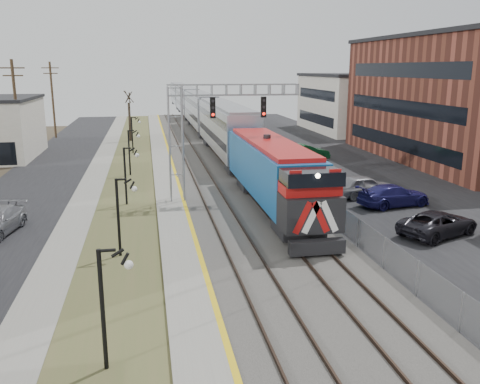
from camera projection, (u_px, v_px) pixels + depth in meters
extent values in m
cube|color=black|center=(33.00, 187.00, 40.37)|extent=(7.00, 120.00, 0.04)
cube|color=gray|center=(92.00, 184.00, 41.16)|extent=(2.00, 120.00, 0.08)
cube|color=#4D532C|center=(130.00, 183.00, 41.69)|extent=(4.00, 120.00, 0.06)
cube|color=gray|center=(166.00, 180.00, 42.20)|extent=(2.00, 120.00, 0.24)
cube|color=#595651|center=(226.00, 178.00, 43.08)|extent=(8.00, 120.00, 0.20)
cube|color=black|center=(359.00, 174.00, 45.22)|extent=(16.00, 120.00, 0.04)
cube|color=gold|center=(177.00, 178.00, 42.32)|extent=(0.24, 120.00, 0.01)
cube|color=#2D2119|center=(193.00, 177.00, 42.56)|extent=(0.08, 120.00, 0.15)
cube|color=#2D2119|center=(211.00, 177.00, 42.82)|extent=(0.08, 120.00, 0.15)
cube|color=#2D2119|center=(234.00, 176.00, 43.17)|extent=(0.08, 120.00, 0.15)
cube|color=#2D2119|center=(252.00, 175.00, 43.44)|extent=(0.08, 120.00, 0.15)
cube|color=#125396|center=(274.00, 175.00, 32.66)|extent=(3.00, 17.00, 4.25)
cube|color=black|center=(317.00, 247.00, 24.77)|extent=(2.80, 0.50, 0.70)
cube|color=#91939B|center=(225.00, 130.00, 51.92)|extent=(3.00, 22.00, 5.33)
cube|color=#91939B|center=(201.00, 112.00, 73.69)|extent=(3.00, 22.00, 5.33)
cube|color=#91939B|center=(188.00, 102.00, 95.47)|extent=(3.00, 22.00, 5.33)
cube|color=#91939B|center=(180.00, 95.00, 117.25)|extent=(3.00, 22.00, 5.33)
cube|color=gray|center=(176.00, 146.00, 34.67)|extent=(1.00, 1.00, 8.00)
cube|color=gray|center=(234.00, 90.00, 34.49)|extent=(9.00, 0.80, 0.80)
cube|color=black|center=(213.00, 108.00, 34.07)|extent=(0.35, 0.25, 1.40)
cube|color=black|center=(263.00, 107.00, 34.68)|extent=(0.35, 0.25, 1.40)
cylinder|color=black|center=(103.00, 311.00, 15.43)|extent=(0.14, 0.14, 4.00)
cylinder|color=black|center=(118.00, 218.00, 24.98)|extent=(0.14, 0.14, 4.00)
cylinder|color=black|center=(125.00, 177.00, 34.53)|extent=(0.14, 0.14, 4.00)
cylinder|color=black|center=(129.00, 153.00, 44.08)|extent=(0.14, 0.14, 4.00)
cylinder|color=black|center=(132.00, 135.00, 55.55)|extent=(0.14, 0.14, 4.00)
cylinder|color=#4C3823|center=(17.00, 113.00, 48.20)|extent=(0.28, 0.28, 10.00)
cylinder|color=#4C3823|center=(53.00, 100.00, 67.30)|extent=(0.28, 0.28, 10.00)
cube|color=gray|center=(274.00, 168.00, 43.66)|extent=(0.04, 120.00, 1.60)
cube|color=brown|center=(473.00, 101.00, 51.04)|extent=(16.00, 26.00, 12.00)
cube|color=beige|center=(367.00, 104.00, 75.39)|extent=(16.00, 18.00, 8.00)
cylinder|color=#382D23|center=(130.00, 122.00, 64.90)|extent=(0.30, 0.30, 4.90)
imported|color=black|center=(438.00, 224.00, 28.42)|extent=(5.50, 4.05, 1.39)
imported|color=navy|center=(394.00, 196.00, 34.46)|extent=(5.39, 2.95, 1.48)
imported|color=gray|center=(364.00, 187.00, 36.87)|extent=(4.97, 2.54, 1.62)
imported|color=#0C3E1D|center=(305.00, 153.00, 51.48)|extent=(5.21, 2.38, 1.66)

